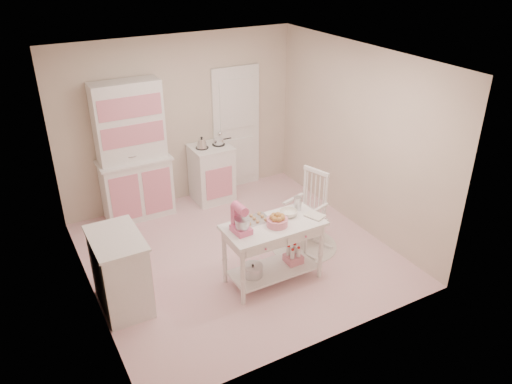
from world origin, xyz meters
TOP-DOWN VIEW (x-y plane):
  - room_shell at (0.00, 0.00)m, footprint 3.84×3.84m
  - door at (0.95, 1.87)m, footprint 0.82×0.05m
  - hutch at (-0.84, 1.66)m, footprint 1.06×0.50m
  - stove at (0.36, 1.61)m, footprint 0.62×0.57m
  - base_cabinet at (-1.63, -0.30)m, footprint 0.54×0.84m
  - lace_rug at (0.88, -0.28)m, footprint 0.92×0.92m
  - rocking_chair at (0.88, -0.28)m, footprint 0.68×0.83m
  - work_table at (0.12, -0.72)m, footprint 1.20×0.60m
  - stand_mixer at (-0.30, -0.70)m, footprint 0.22×0.29m
  - cookie_tray at (-0.03, -0.54)m, footprint 0.34×0.24m
  - bread_basket at (0.14, -0.77)m, footprint 0.25×0.25m
  - mixing_bowl at (0.38, -0.64)m, footprint 0.22×0.22m
  - metal_pitcher at (0.56, -0.56)m, footprint 0.10×0.10m
  - recipe_book at (0.57, -0.84)m, footprint 0.24×0.27m

SIDE VIEW (x-z plane):
  - lace_rug at x=0.88m, z-range 0.00..0.01m
  - work_table at x=0.12m, z-range 0.00..0.80m
  - stove at x=0.36m, z-range 0.00..0.92m
  - base_cabinet at x=-1.63m, z-range 0.00..0.92m
  - rocking_chair at x=0.88m, z-range 0.00..1.10m
  - cookie_tray at x=-0.03m, z-range 0.80..0.82m
  - recipe_book at x=0.57m, z-range 0.80..0.82m
  - mixing_bowl at x=0.38m, z-range 0.80..0.87m
  - bread_basket at x=0.14m, z-range 0.80..0.89m
  - metal_pitcher at x=0.56m, z-range 0.80..0.97m
  - stand_mixer at x=-0.30m, z-range 0.80..1.14m
  - door at x=0.95m, z-range 0.00..2.04m
  - hutch at x=-0.84m, z-range 0.00..2.08m
  - room_shell at x=0.00m, z-range 0.34..2.96m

